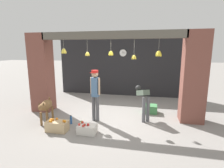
% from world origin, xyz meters
% --- Properties ---
extents(ground_plane, '(60.00, 60.00, 0.00)m').
position_xyz_m(ground_plane, '(0.00, 0.00, 0.00)').
color(ground_plane, gray).
extents(shop_back_wall, '(6.55, 0.12, 2.84)m').
position_xyz_m(shop_back_wall, '(0.00, 3.16, 1.42)').
color(shop_back_wall, '#232326').
rests_on(shop_back_wall, ground_plane).
extents(shop_pillar_left, '(0.70, 0.60, 2.84)m').
position_xyz_m(shop_pillar_left, '(-2.63, 0.30, 1.42)').
color(shop_pillar_left, brown).
rests_on(shop_pillar_left, ground_plane).
extents(shop_pillar_right, '(0.70, 0.60, 2.84)m').
position_xyz_m(shop_pillar_right, '(2.63, 0.30, 1.42)').
color(shop_pillar_right, brown).
rests_on(shop_pillar_right, ground_plane).
extents(storefront_awning, '(4.65, 0.24, 0.88)m').
position_xyz_m(storefront_awning, '(0.00, 0.12, 2.69)').
color(storefront_awning, '#5B564C').
extents(dog, '(0.47, 1.06, 0.77)m').
position_xyz_m(dog, '(-1.86, -0.76, 0.53)').
color(dog, brown).
rests_on(dog, ground_plane).
extents(shopkeeper, '(0.34, 0.29, 1.65)m').
position_xyz_m(shopkeeper, '(-0.38, -0.32, 0.97)').
color(shopkeeper, '#56565B').
rests_on(shopkeeper, ground_plane).
extents(worker_stooping, '(0.51, 0.77, 1.07)m').
position_xyz_m(worker_stooping, '(1.11, 0.11, 0.71)').
color(worker_stooping, '#56565B').
rests_on(worker_stooping, ground_plane).
extents(fruit_crate_oranges, '(0.59, 0.33, 0.36)m').
position_xyz_m(fruit_crate_oranges, '(-1.23, -1.26, 0.16)').
color(fruit_crate_oranges, tan).
rests_on(fruit_crate_oranges, ground_plane).
extents(fruit_crate_apples, '(0.50, 0.35, 0.31)m').
position_xyz_m(fruit_crate_apples, '(-0.35, -1.22, 0.13)').
color(fruit_crate_apples, silver).
rests_on(fruit_crate_apples, ground_plane).
extents(produce_box_green, '(0.47, 0.41, 0.29)m').
position_xyz_m(produce_box_green, '(1.36, 0.79, 0.14)').
color(produce_box_green, '#42844C').
rests_on(produce_box_green, ground_plane).
extents(water_bottle, '(0.06, 0.06, 0.28)m').
position_xyz_m(water_bottle, '(-1.05, -0.73, 0.13)').
color(water_bottle, '#2D60AD').
rests_on(water_bottle, ground_plane).
extents(wall_clock, '(0.36, 0.03, 0.36)m').
position_xyz_m(wall_clock, '(-0.00, 3.08, 2.12)').
color(wall_clock, black).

